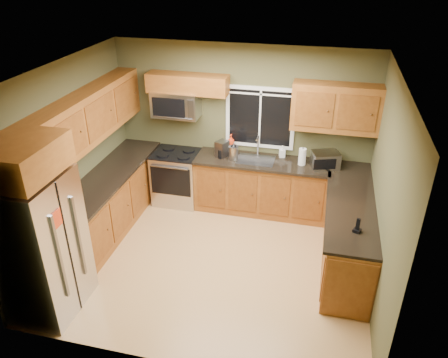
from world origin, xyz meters
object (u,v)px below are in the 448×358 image
at_px(coffee_maker, 222,149).
at_px(range, 177,177).
at_px(soap_bottle_b, 282,151).
at_px(soap_bottle_a, 231,144).
at_px(refrigerator, 42,246).
at_px(paper_towel_roll, 302,157).
at_px(microwave, 176,104).
at_px(soap_bottle_c, 225,147).
at_px(kettle, 233,152).
at_px(cordless_phone, 357,228).
at_px(toaster_oven, 325,160).

bearing_deg(coffee_maker, range, -179.15).
bearing_deg(soap_bottle_b, soap_bottle_a, -178.16).
relative_size(coffee_maker, soap_bottle_b, 1.36).
relative_size(refrigerator, paper_towel_roll, 6.03).
relative_size(microwave, paper_towel_roll, 2.55).
bearing_deg(soap_bottle_c, soap_bottle_b, -0.44).
distance_m(refrigerator, kettle, 3.20).
height_order(paper_towel_roll, soap_bottle_a, soap_bottle_a).
xyz_separation_m(range, cordless_phone, (2.88, -1.67, 0.53)).
bearing_deg(paper_towel_roll, soap_bottle_c, 170.78).
bearing_deg(range, refrigerator, -103.97).
xyz_separation_m(soap_bottle_b, cordless_phone, (1.13, -1.90, -0.04)).
bearing_deg(range, kettle, -3.42).
height_order(microwave, cordless_phone, microwave).
relative_size(soap_bottle_b, cordless_phone, 1.05).
bearing_deg(refrigerator, toaster_oven, 41.55).
relative_size(paper_towel_roll, soap_bottle_b, 1.51).
xyz_separation_m(paper_towel_roll, soap_bottle_c, (-1.28, 0.21, -0.05)).
height_order(microwave, soap_bottle_b, microwave).
relative_size(soap_bottle_a, soap_bottle_c, 2.00).
distance_m(refrigerator, microwave, 3.10).
relative_size(microwave, kettle, 2.66).
height_order(soap_bottle_b, soap_bottle_c, soap_bottle_b).
relative_size(microwave, soap_bottle_b, 3.85).
bearing_deg(soap_bottle_c, coffee_maker, -92.14).
height_order(microwave, coffee_maker, microwave).
distance_m(kettle, soap_bottle_a, 0.28).
height_order(coffee_maker, kettle, kettle).
relative_size(refrigerator, toaster_oven, 3.76).
bearing_deg(soap_bottle_a, soap_bottle_c, 160.87).
distance_m(soap_bottle_a, cordless_phone, 2.73).
distance_m(range, soap_bottle_c, 1.00).
xyz_separation_m(coffee_maker, kettle, (0.21, -0.07, 0.01)).
height_order(kettle, soap_bottle_a, soap_bottle_a).
relative_size(range, cordless_phone, 4.97).
bearing_deg(soap_bottle_b, coffee_maker, -167.56).
bearing_deg(range, soap_bottle_c, 16.07).
distance_m(coffee_maker, paper_towel_roll, 1.29).
bearing_deg(toaster_oven, microwave, 176.85).
distance_m(range, toaster_oven, 2.51).
relative_size(soap_bottle_a, cordless_phone, 1.71).
distance_m(coffee_maker, kettle, 0.22).
height_order(kettle, soap_bottle_c, kettle).
height_order(range, toaster_oven, toaster_oven).
distance_m(microwave, kettle, 1.21).
xyz_separation_m(range, microwave, (-0.00, 0.14, 1.26)).
xyz_separation_m(range, soap_bottle_b, (1.75, 0.22, 0.57)).
distance_m(toaster_oven, soap_bottle_a, 1.55).
xyz_separation_m(toaster_oven, coffee_maker, (-1.65, 0.01, -0.00)).
bearing_deg(cordless_phone, paper_towel_roll, 115.25).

